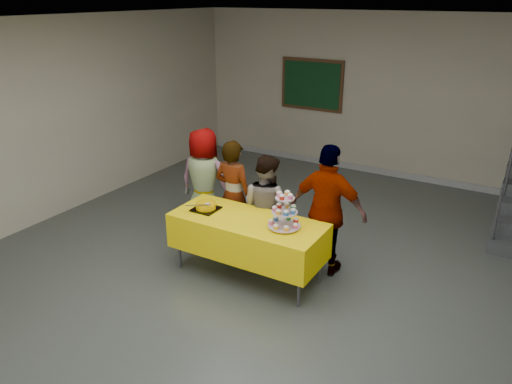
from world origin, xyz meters
TOP-DOWN VIEW (x-y plane):
  - room_shell at (0.00, 0.02)m, footprint 10.00×10.04m
  - bake_table at (-0.43, 0.49)m, footprint 1.88×0.78m
  - cupcake_stand at (0.05, 0.50)m, footprint 0.38×0.38m
  - bear_cake at (-1.03, 0.46)m, footprint 0.32×0.36m
  - schoolchild_a at (-1.64, 1.26)m, footprint 0.81×0.59m
  - schoolchild_b at (-0.99, 1.04)m, footprint 0.57×0.38m
  - schoolchild_c at (-0.50, 1.05)m, footprint 0.76×0.64m
  - schoolchild_d at (0.35, 1.06)m, footprint 0.98×0.42m
  - noticeboard at (-1.68, 4.96)m, footprint 1.30×0.05m

SIDE VIEW (x-z plane):
  - bake_table at x=-0.43m, z-range 0.17..0.94m
  - schoolchild_c at x=-0.50m, z-range 0.00..1.41m
  - schoolchild_b at x=-0.99m, z-range 0.00..1.53m
  - schoolchild_a at x=-1.64m, z-range 0.00..1.55m
  - bear_cake at x=-1.03m, z-range 0.77..0.89m
  - schoolchild_d at x=0.35m, z-range 0.00..1.66m
  - cupcake_stand at x=0.05m, z-range 0.72..1.17m
  - noticeboard at x=-1.68m, z-range 1.10..2.10m
  - room_shell at x=0.00m, z-range 0.62..3.64m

